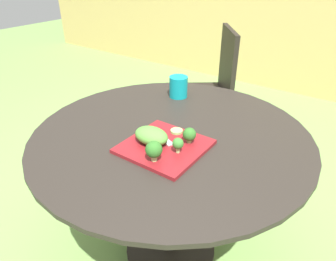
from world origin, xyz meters
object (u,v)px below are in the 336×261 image
Objects in this scene: patio_chair at (210,83)px; drinking_glass at (178,88)px; fork at (162,138)px; salad_plate at (165,146)px.

patio_chair reaches higher than drinking_glass.
fork is at bearing -71.25° from patio_chair.
salad_plate is 2.73× the size of drinking_glass.
salad_plate is at bearing -62.22° from drinking_glass.
drinking_glass is 0.43m from fork.
drinking_glass is 0.69× the size of fork.
fork is at bearing 136.47° from salad_plate.
fork reaches higher than salad_plate.
salad_plate is (0.39, -1.10, 0.18)m from patio_chair.
drinking_glass is at bearing 115.81° from fork.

